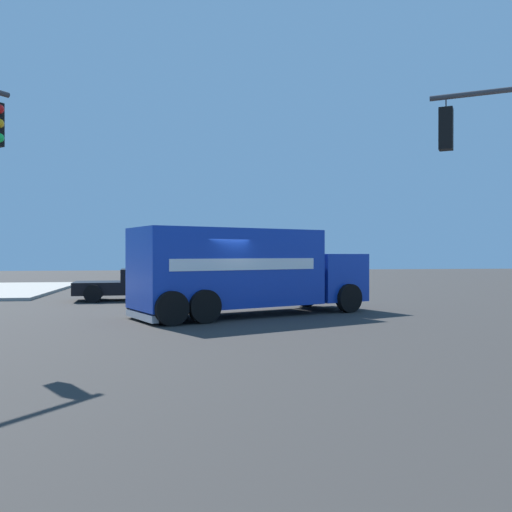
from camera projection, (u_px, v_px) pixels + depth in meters
name	position (u px, v px, depth m)	size (l,w,h in m)	color
ground_plane	(208.00, 318.00, 17.18)	(100.00, 100.00, 0.00)	#33302D
delivery_truck	(247.00, 270.00, 18.02)	(5.57, 8.51, 2.86)	#1438AD
pickup_black	(136.00, 284.00, 23.83)	(2.53, 5.32, 1.38)	black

